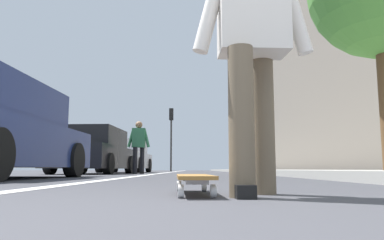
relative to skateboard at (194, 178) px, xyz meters
The scene contains 10 objects.
ground_plane 8.58m from the skateboard, ahead, with size 80.00×80.00×0.00m, color #38383D.
lane_stripe_white 18.62m from the skateboard, ahead, with size 52.00×0.16×0.01m, color silver.
sidewalk_curb 16.92m from the skateboard, 11.55° to the right, with size 52.00×3.20×0.13m, color #9E9B93.
building_facade 22.13m from the skateboard, 16.26° to the right, with size 40.00×1.20×11.14m, color #71685C.
skateboard is the anchor object (origin of this frame).
skater_person 0.92m from the skateboard, 113.38° to the right, with size 0.47×0.72×1.64m.
parked_car_mid 10.63m from the skateboard, 18.17° to the left, with size 4.50×2.10×1.47m.
parked_car_far 15.96m from the skateboard, 11.85° to the left, with size 4.54×2.06×1.50m.
traffic_light 23.33m from the skateboard, ahead, with size 0.33×0.28×4.24m.
pedestrian_distant 10.09m from the skateboard, 10.43° to the left, with size 0.47×0.74×1.69m.
Camera 1 is at (-0.89, 0.07, 0.15)m, focal length 35.48 mm.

